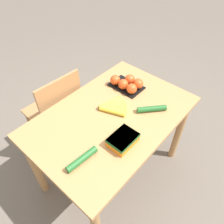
# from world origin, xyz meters

# --- Properties ---
(ground_plane) EXTENTS (12.00, 12.00, 0.00)m
(ground_plane) POSITION_xyz_m (0.00, 0.00, 0.00)
(ground_plane) COLOR #665B51
(dining_table) EXTENTS (1.17, 0.78, 0.76)m
(dining_table) POSITION_xyz_m (0.00, 0.00, 0.64)
(dining_table) COLOR #B27F4C
(dining_table) RESTS_ON ground_plane
(chair) EXTENTS (0.44, 0.42, 0.91)m
(chair) POSITION_xyz_m (-0.10, 0.56, 0.48)
(chair) COLOR #A87547
(chair) RESTS_ON ground_plane
(banana_bunch) EXTENTS (0.20, 0.20, 0.04)m
(banana_bunch) POSITION_xyz_m (0.05, 0.04, 0.78)
(banana_bunch) COLOR brown
(banana_bunch) RESTS_ON dining_table
(tomato_pack) EXTENTS (0.18, 0.26, 0.09)m
(tomato_pack) POSITION_xyz_m (0.31, 0.11, 0.80)
(tomato_pack) COLOR black
(tomato_pack) RESTS_ON dining_table
(carrot_bag) EXTENTS (0.18, 0.13, 0.06)m
(carrot_bag) POSITION_xyz_m (-0.14, -0.21, 0.79)
(carrot_bag) COLOR orange
(carrot_bag) RESTS_ON dining_table
(cucumber_near) EXTENTS (0.21, 0.06, 0.04)m
(cucumber_near) POSITION_xyz_m (-0.39, -0.12, 0.78)
(cucumber_near) COLOR #236028
(cucumber_near) RESTS_ON dining_table
(cucumber_far) EXTENTS (0.19, 0.17, 0.04)m
(cucumber_far) POSITION_xyz_m (0.22, -0.18, 0.78)
(cucumber_far) COLOR #236028
(cucumber_far) RESTS_ON dining_table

